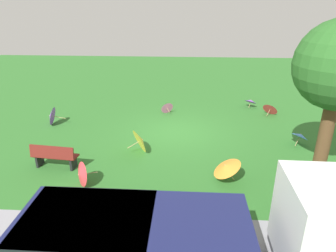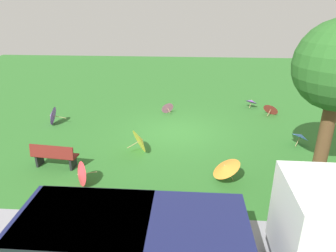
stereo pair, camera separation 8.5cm
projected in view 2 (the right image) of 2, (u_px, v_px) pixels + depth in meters
The scene contains 11 objects.
ground at pixel (176, 132), 13.57m from camera, with size 40.00×40.00×0.00m, color #2D6B28.
van_dark at pixel (124, 242), 6.15m from camera, with size 4.61×2.13×1.53m.
park_bench at pixel (54, 156), 10.53m from camera, with size 1.64×0.65×0.90m.
parasol_red_0 at pixel (271, 109), 15.47m from camera, with size 0.94×0.90×0.69m.
parasol_purple_0 at pixel (52, 116), 14.31m from camera, with size 0.87×0.90×0.88m.
parasol_red_1 at pixel (80, 174), 9.52m from camera, with size 0.80×0.80×0.81m.
parasol_purple_1 at pixel (251, 101), 16.61m from camera, with size 0.88×0.88×0.55m.
parasol_orange_0 at pixel (225, 167), 9.71m from camera, with size 1.02×1.06×0.82m.
parasol_yellow_0 at pixel (141, 140), 11.67m from camera, with size 0.95×1.07×0.95m.
parasol_pink_1 at pixel (167, 108), 15.74m from camera, with size 0.74×0.65×0.64m.
parasol_blue_0 at pixel (301, 136), 12.18m from camera, with size 0.94×0.95×0.65m.
Camera 2 is at (-0.51, 12.43, 5.44)m, focal length 32.33 mm.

